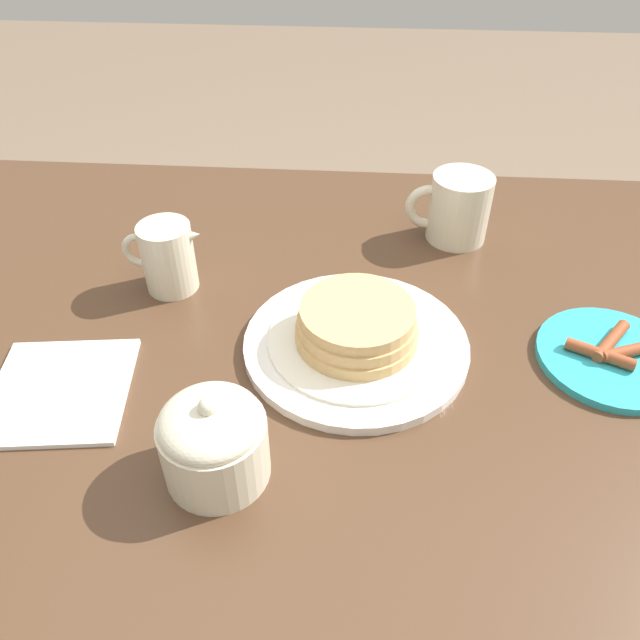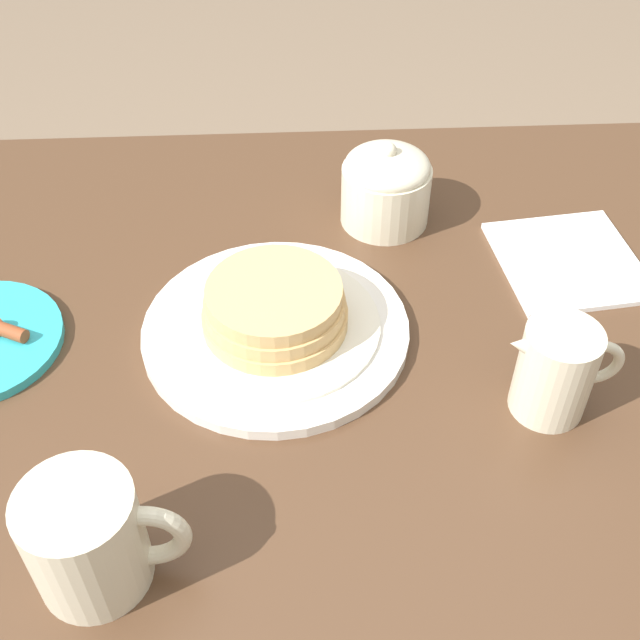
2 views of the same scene
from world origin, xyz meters
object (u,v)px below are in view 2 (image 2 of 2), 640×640
Objects in this scene: coffee_mug at (90,538)px; napkin at (568,261)px; pancake_plate at (275,319)px; sugar_bowl at (386,186)px; creamer_pitcher at (555,369)px.

napkin is at bearing 37.04° from coffee_mug.
sugar_bowl is at bearing 55.15° from pancake_plate.
napkin is at bearing 68.96° from creamer_pitcher.
sugar_bowl is at bearing 112.13° from creamer_pitcher.
creamer_pitcher is 1.07× the size of sugar_bowl.
coffee_mug is at bearing -121.26° from sugar_bowl.
creamer_pitcher reaches higher than napkin.
napkin is at bearing 16.32° from pancake_plate.
sugar_bowl is 0.60× the size of napkin.
creamer_pitcher is 0.64× the size of napkin.
coffee_mug is 0.70× the size of napkin.
coffee_mug reaches higher than napkin.
napkin is at bearing -24.91° from sugar_bowl.
creamer_pitcher is 0.21m from napkin.
creamer_pitcher is at bearing -111.04° from napkin.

